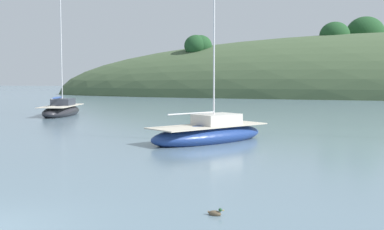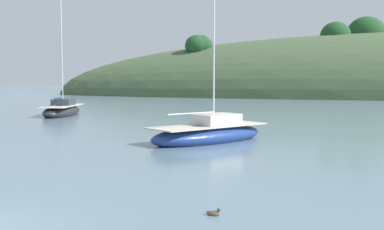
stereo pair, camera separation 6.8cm
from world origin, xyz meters
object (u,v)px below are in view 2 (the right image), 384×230
object	(u,v)px
sailboat_teal_outer	(209,133)
sailboat_cream_ketch	(62,110)
mooring_buoy_outer	(200,119)
duck_straggler	(214,213)

from	to	relation	value
sailboat_teal_outer	sailboat_cream_ketch	bearing A→B (deg)	140.42
sailboat_teal_outer	mooring_buoy_outer	xyz separation A→B (m)	(-3.84, 12.96, -0.33)
duck_straggler	sailboat_cream_ketch	bearing A→B (deg)	126.56
duck_straggler	sailboat_teal_outer	bearing A→B (deg)	103.59
mooring_buoy_outer	duck_straggler	size ratio (longest dim) A/B	1.27
sailboat_cream_ketch	duck_straggler	world-z (taller)	sailboat_cream_ketch
duck_straggler	mooring_buoy_outer	bearing A→B (deg)	105.01
sailboat_teal_outer	mooring_buoy_outer	world-z (taller)	sailboat_teal_outer
sailboat_cream_ketch	mooring_buoy_outer	world-z (taller)	sailboat_cream_ketch
sailboat_cream_ketch	duck_straggler	size ratio (longest dim) A/B	26.35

